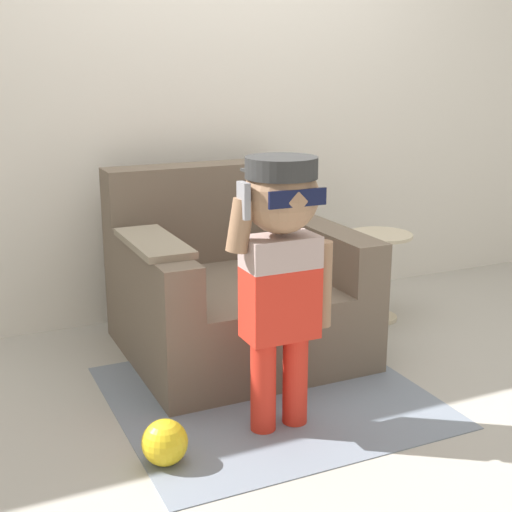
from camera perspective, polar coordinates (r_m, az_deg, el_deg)
The scene contains 7 objects.
ground_plane at distance 3.65m, azimuth 1.59°, elevation -7.23°, with size 10.00×10.00×0.00m, color #ADA89E.
wall_back at distance 4.04m, azimuth -3.00°, elevation 13.89°, with size 10.00×0.05×2.60m.
armchair at distance 3.53m, azimuth -1.95°, elevation -2.68°, with size 1.07×1.04×0.89m.
person_child at distance 2.64m, azimuth 2.03°, elevation 0.27°, with size 0.44×0.33×1.07m.
side_table at distance 3.98m, azimuth 9.77°, elevation -0.95°, with size 0.36×0.36×0.49m.
rug at distance 3.14m, azimuth 1.01°, elevation -11.09°, with size 1.29×1.22×0.01m.
toy_ball at distance 2.65m, azimuth -7.31°, elevation -14.58°, with size 0.17×0.17×0.17m.
Camera 1 is at (-1.51, -3.02, 1.40)m, focal length 50.00 mm.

